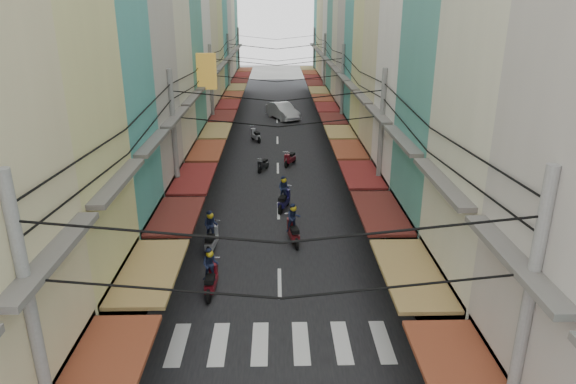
{
  "coord_description": "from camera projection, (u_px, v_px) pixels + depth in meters",
  "views": [
    {
      "loc": [
        -0.08,
        -20.69,
        10.89
      ],
      "look_at": [
        0.46,
        2.69,
        2.34
      ],
      "focal_mm": 32.0,
      "sensor_mm": 36.0,
      "label": 1
    }
  ],
  "objects": [
    {
      "name": "crosswalk",
      "position": [
        280.0,
        343.0,
        17.53
      ],
      "size": [
        7.55,
        2.4,
        0.01
      ],
      "color": "silver",
      "rests_on": "ground"
    },
    {
      "name": "sidewalk_right",
      "position": [
        357.0,
        146.0,
        42.08
      ],
      "size": [
        3.0,
        80.0,
        0.06
      ],
      "primitive_type": "cube",
      "color": "slate",
      "rests_on": "ground"
    },
    {
      "name": "utility_poles",
      "position": [
        277.0,
        72.0,
        35.0
      ],
      "size": [
        10.2,
        66.13,
        8.2
      ],
      "color": "gray",
      "rests_on": "ground"
    },
    {
      "name": "building_row_right",
      "position": [
        391.0,
        28.0,
        35.55
      ],
      "size": [
        7.8,
        68.98,
        22.59
      ],
      "color": "teal",
      "rests_on": "ground"
    },
    {
      "name": "white_car",
      "position": [
        283.0,
        119.0,
        52.13
      ],
      "size": [
        6.13,
        4.41,
        2.02
      ],
      "primitive_type": "imported",
      "rotation": [
        0.0,
        0.0,
        0.43
      ],
      "color": "silver",
      "rests_on": "ground"
    },
    {
      "name": "parked_scooters",
      "position": [
        393.0,
        295.0,
        19.63
      ],
      "size": [
        12.6,
        15.15,
        0.97
      ],
      "color": "black",
      "rests_on": "ground"
    },
    {
      "name": "market_umbrella",
      "position": [
        462.0,
        238.0,
        20.18
      ],
      "size": [
        2.45,
        2.45,
        2.59
      ],
      "color": "#B2B2B7",
      "rests_on": "ground"
    },
    {
      "name": "sidewalk_left",
      "position": [
        198.0,
        147.0,
        41.8
      ],
      "size": [
        3.0,
        80.0,
        0.06
      ],
      "primitive_type": "cube",
      "color": "slate",
      "rests_on": "ground"
    },
    {
      "name": "pedestrians",
      "position": [
        190.0,
        213.0,
        25.84
      ],
      "size": [
        13.84,
        20.89,
        2.24
      ],
      "color": "#261D27",
      "rests_on": "ground"
    },
    {
      "name": "building_row_left",
      "position": [
        161.0,
        22.0,
        35.19
      ],
      "size": [
        7.8,
        67.67,
        23.7
      ],
      "color": "silver",
      "rests_on": "ground"
    },
    {
      "name": "traffic_sign",
      "position": [
        434.0,
        280.0,
        17.21
      ],
      "size": [
        0.1,
        0.66,
        3.03
      ],
      "color": "gray",
      "rests_on": "ground"
    },
    {
      "name": "moving_scooters",
      "position": [
        258.0,
        208.0,
        27.69
      ],
      "size": [
        4.52,
        26.27,
        2.02
      ],
      "color": "black",
      "rests_on": "ground"
    },
    {
      "name": "bicycle",
      "position": [
        438.0,
        251.0,
        24.14
      ],
      "size": [
        1.62,
        1.01,
        1.04
      ],
      "primitive_type": "imported",
      "rotation": [
        0.0,
        0.0,
        1.26
      ],
      "color": "black",
      "rests_on": "ground"
    },
    {
      "name": "ground",
      "position": [
        279.0,
        261.0,
        23.17
      ],
      "size": [
        160.0,
        160.0,
        0.0
      ],
      "primitive_type": "plane",
      "color": "#61615D",
      "rests_on": "ground"
    },
    {
      "name": "road",
      "position": [
        278.0,
        146.0,
        41.95
      ],
      "size": [
        10.0,
        80.0,
        0.02
      ],
      "primitive_type": "cube",
      "color": "black",
      "rests_on": "ground"
    }
  ]
}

